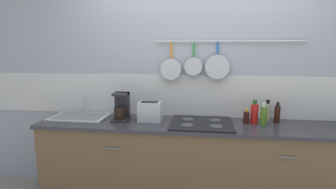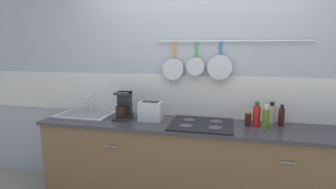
% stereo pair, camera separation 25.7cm
% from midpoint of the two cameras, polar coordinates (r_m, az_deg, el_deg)
% --- Properties ---
extents(wall_back, '(7.20, 0.15, 2.60)m').
position_cam_midpoint_polar(wall_back, '(2.84, 4.13, 2.94)').
color(wall_back, '#999EA8').
rests_on(wall_back, ground_plane).
extents(cabinet_base, '(3.15, 0.55, 0.85)m').
position_cam_midpoint_polar(cabinet_base, '(2.76, 3.48, -15.59)').
color(cabinet_base, brown).
rests_on(cabinet_base, ground_plane).
extents(countertop, '(3.19, 0.57, 0.03)m').
position_cam_midpoint_polar(countertop, '(2.60, 3.58, -6.79)').
color(countertop, '#2D2D33').
rests_on(countertop, cabinet_base).
extents(sink_basin, '(0.59, 0.39, 0.21)m').
position_cam_midpoint_polar(sink_basin, '(3.02, -20.96, -4.41)').
color(sink_basin, '#B7BABF').
rests_on(sink_basin, countertop).
extents(coffee_maker, '(0.16, 0.20, 0.29)m').
position_cam_midpoint_polar(coffee_maker, '(2.76, -12.76, -3.05)').
color(coffee_maker, '#262628').
rests_on(coffee_maker, countertop).
extents(toaster, '(0.25, 0.14, 0.20)m').
position_cam_midpoint_polar(toaster, '(2.67, -6.73, -3.77)').
color(toaster, '#B7BABF').
rests_on(toaster, countertop).
extents(cooktop, '(0.61, 0.53, 0.01)m').
position_cam_midpoint_polar(cooktop, '(2.60, 4.52, -6.28)').
color(cooktop, black).
rests_on(cooktop, countertop).
extents(bottle_dish_soap, '(0.06, 0.06, 0.15)m').
position_cam_midpoint_polar(bottle_dish_soap, '(2.66, 14.07, -4.84)').
color(bottle_dish_soap, '#33140F').
rests_on(bottle_dish_soap, countertop).
extents(bottle_vinegar, '(0.07, 0.07, 0.24)m').
position_cam_midpoint_polar(bottle_vinegar, '(2.67, 15.71, -3.98)').
color(bottle_vinegar, red).
rests_on(bottle_vinegar, countertop).
extents(bottle_olive_oil, '(0.06, 0.06, 0.22)m').
position_cam_midpoint_polar(bottle_olive_oil, '(2.64, 17.54, -4.38)').
color(bottle_olive_oil, '#4C721E').
rests_on(bottle_olive_oil, countertop).
extents(bottle_cooking_wine, '(0.07, 0.07, 0.21)m').
position_cam_midpoint_polar(bottle_cooking_wine, '(2.85, 18.42, -3.50)').
color(bottle_cooking_wine, '#BFB799').
rests_on(bottle_cooking_wine, countertop).
extents(bottle_hot_sauce, '(0.06, 0.06, 0.21)m').
position_cam_midpoint_polar(bottle_hot_sauce, '(2.78, 20.28, -3.97)').
color(bottle_hot_sauce, '#33140F').
rests_on(bottle_hot_sauce, countertop).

